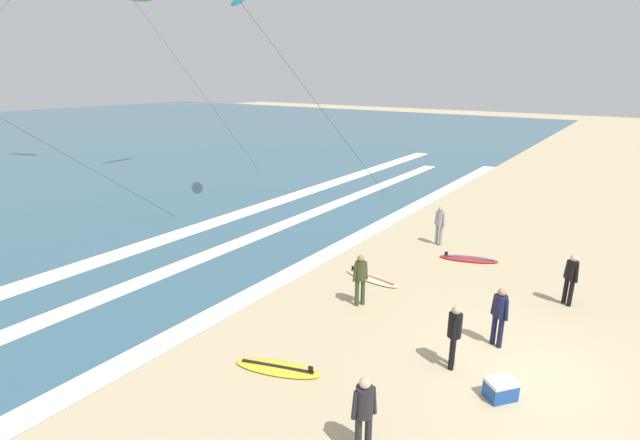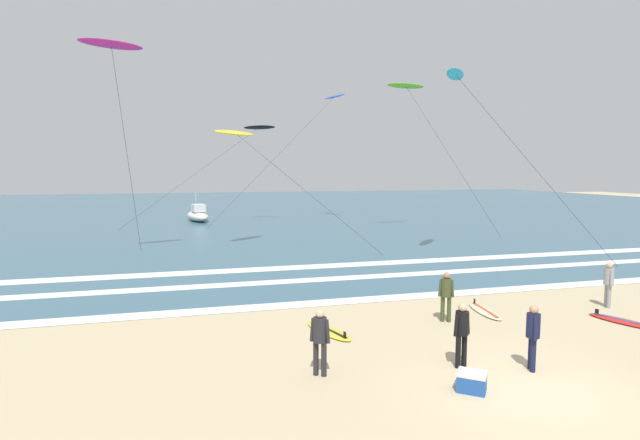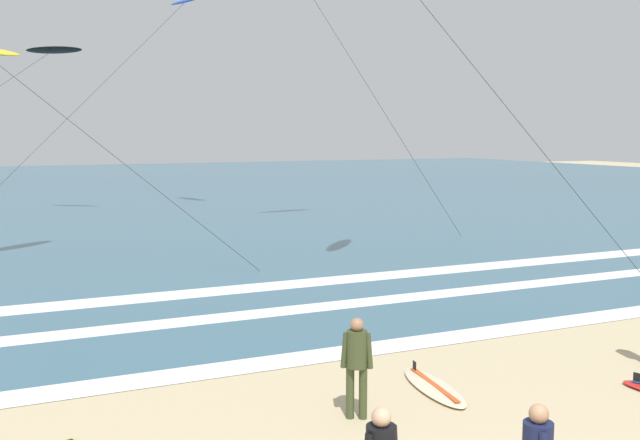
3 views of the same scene
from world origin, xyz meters
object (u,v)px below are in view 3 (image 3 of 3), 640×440
(surfer_foreground_main, at_px, (357,359))
(kite_blue_far_right, at_px, (185,2))
(kite_black_mid_center, at_px, (52,51))
(surfboard_foreground_flat, at_px, (434,387))

(surfer_foreground_main, height_order, kite_blue_far_right, kite_blue_far_right)
(kite_black_mid_center, bearing_deg, surfboard_foreground_flat, -83.49)
(surfer_foreground_main, height_order, surfboard_foreground_flat, surfer_foreground_main)
(surfboard_foreground_flat, distance_m, kite_black_mid_center, 31.88)
(surfer_foreground_main, distance_m, kite_blue_far_right, 33.02)
(surfer_foreground_main, xyz_separation_m, kite_black_mid_center, (-1.68, 31.10, 7.61))
(surfboard_foreground_flat, bearing_deg, kite_black_mid_center, 96.51)
(kite_blue_far_right, bearing_deg, surfboard_foreground_flat, -96.60)
(surfer_foreground_main, relative_size, surfboard_foreground_flat, 0.74)
(surfer_foreground_main, bearing_deg, surfboard_foreground_flat, 17.83)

